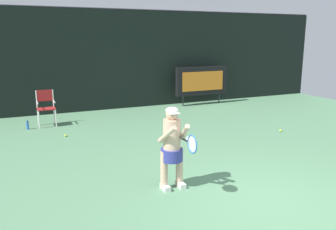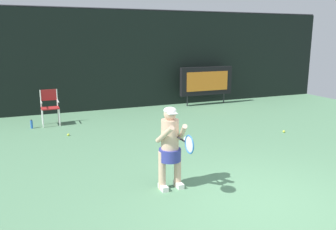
{
  "view_description": "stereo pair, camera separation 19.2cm",
  "coord_description": "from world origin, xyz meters",
  "px_view_note": "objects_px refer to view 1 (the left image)",
  "views": [
    {
      "loc": [
        -3.62,
        -4.18,
        2.65
      ],
      "look_at": [
        -0.69,
        2.37,
        1.05
      ],
      "focal_mm": 37.48,
      "sensor_mm": 36.0,
      "label": 1
    },
    {
      "loc": [
        -3.44,
        -4.25,
        2.65
      ],
      "look_at": [
        -0.69,
        2.37,
        1.05
      ],
      "focal_mm": 37.48,
      "sensor_mm": 36.0,
      "label": 2
    }
  ],
  "objects_px": {
    "water_bottle": "(28,125)",
    "umpire_chair": "(46,106)",
    "scoreboard": "(202,81)",
    "tennis_ball_spare": "(66,135)",
    "tennis_racket": "(192,144)",
    "tennis_ball_loose": "(281,131)",
    "tennis_player": "(172,145)"
  },
  "relations": [
    {
      "from": "scoreboard",
      "to": "water_bottle",
      "type": "height_order",
      "value": "scoreboard"
    },
    {
      "from": "tennis_player",
      "to": "tennis_ball_loose",
      "type": "bearing_deg",
      "value": 26.21
    },
    {
      "from": "water_bottle",
      "to": "tennis_ball_spare",
      "type": "bearing_deg",
      "value": -54.43
    },
    {
      "from": "tennis_ball_spare",
      "to": "umpire_chair",
      "type": "bearing_deg",
      "value": 102.41
    },
    {
      "from": "tennis_racket",
      "to": "tennis_ball_loose",
      "type": "xyz_separation_m",
      "value": [
        4.31,
        2.7,
        -0.93
      ]
    },
    {
      "from": "scoreboard",
      "to": "umpire_chair",
      "type": "relative_size",
      "value": 2.04
    },
    {
      "from": "scoreboard",
      "to": "tennis_player",
      "type": "relative_size",
      "value": 1.49
    },
    {
      "from": "water_bottle",
      "to": "tennis_ball_spare",
      "type": "distance_m",
      "value": 1.54
    },
    {
      "from": "tennis_racket",
      "to": "tennis_ball_loose",
      "type": "height_order",
      "value": "tennis_racket"
    },
    {
      "from": "tennis_ball_spare",
      "to": "tennis_player",
      "type": "bearing_deg",
      "value": -73.1
    },
    {
      "from": "tennis_racket",
      "to": "tennis_ball_spare",
      "type": "bearing_deg",
      "value": 118.45
    },
    {
      "from": "umpire_chair",
      "to": "scoreboard",
      "type": "bearing_deg",
      "value": 10.17
    },
    {
      "from": "umpire_chair",
      "to": "water_bottle",
      "type": "relative_size",
      "value": 4.08
    },
    {
      "from": "tennis_ball_spare",
      "to": "water_bottle",
      "type": "bearing_deg",
      "value": 125.57
    },
    {
      "from": "scoreboard",
      "to": "tennis_ball_spare",
      "type": "relative_size",
      "value": 32.35
    },
    {
      "from": "water_bottle",
      "to": "tennis_racket",
      "type": "xyz_separation_m",
      "value": [
        2.26,
        -5.95,
        0.84
      ]
    },
    {
      "from": "tennis_ball_loose",
      "to": "scoreboard",
      "type": "bearing_deg",
      "value": 90.21
    },
    {
      "from": "tennis_player",
      "to": "tennis_racket",
      "type": "xyz_separation_m",
      "value": [
        0.1,
        -0.53,
        0.15
      ]
    },
    {
      "from": "tennis_player",
      "to": "water_bottle",
      "type": "bearing_deg",
      "value": 111.74
    },
    {
      "from": "tennis_racket",
      "to": "umpire_chair",
      "type": "bearing_deg",
      "value": 117.54
    },
    {
      "from": "scoreboard",
      "to": "tennis_ball_loose",
      "type": "distance_m",
      "value": 4.66
    },
    {
      "from": "umpire_chair",
      "to": "tennis_ball_spare",
      "type": "xyz_separation_m",
      "value": [
        0.33,
        -1.49,
        -0.58
      ]
    },
    {
      "from": "tennis_player",
      "to": "tennis_racket",
      "type": "height_order",
      "value": "tennis_player"
    },
    {
      "from": "scoreboard",
      "to": "tennis_ball_spare",
      "type": "height_order",
      "value": "scoreboard"
    },
    {
      "from": "tennis_player",
      "to": "tennis_ball_loose",
      "type": "distance_m",
      "value": 4.98
    },
    {
      "from": "umpire_chair",
      "to": "tennis_player",
      "type": "distance_m",
      "value": 5.89
    },
    {
      "from": "tennis_ball_loose",
      "to": "water_bottle",
      "type": "bearing_deg",
      "value": 153.71
    },
    {
      "from": "umpire_chair",
      "to": "tennis_racket",
      "type": "distance_m",
      "value": 6.43
    },
    {
      "from": "umpire_chair",
      "to": "tennis_ball_loose",
      "type": "height_order",
      "value": "umpire_chair"
    },
    {
      "from": "water_bottle",
      "to": "umpire_chair",
      "type": "bearing_deg",
      "value": 23.37
    },
    {
      "from": "umpire_chair",
      "to": "water_bottle",
      "type": "height_order",
      "value": "umpire_chair"
    },
    {
      "from": "tennis_player",
      "to": "tennis_racket",
      "type": "relative_size",
      "value": 2.46
    }
  ]
}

